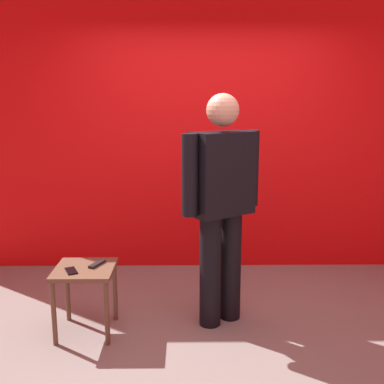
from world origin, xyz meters
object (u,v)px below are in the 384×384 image
standing_person (221,199)px  cell_phone (71,271)px  side_table (85,279)px  tv_remote (97,264)px

standing_person → cell_phone: (-1.12, -0.24, -0.48)m
standing_person → side_table: bearing=-170.8°
standing_person → tv_remote: (-0.95, -0.12, -0.48)m
standing_person → tv_remote: 1.07m
cell_phone → tv_remote: size_ratio=0.85×
side_table → tv_remote: bearing=30.6°
side_table → tv_remote: (0.09, 0.05, 0.10)m
side_table → cell_phone: bearing=-136.6°
cell_phone → tv_remote: (0.17, 0.13, 0.01)m
side_table → cell_phone: (-0.08, -0.08, 0.10)m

